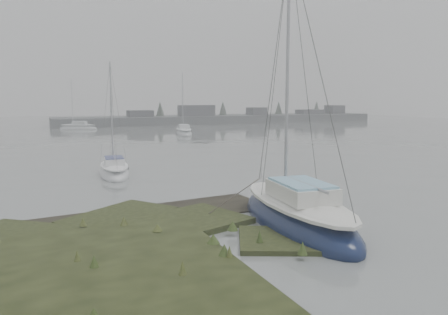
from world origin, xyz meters
The scene contains 6 objects.
ground centered at (0.00, 30.00, 0.00)m, with size 160.00×160.00×0.00m, color slate.
far_shoreline centered at (26.84, 61.90, 0.85)m, with size 60.00×8.00×4.15m.
sailboat_main centered at (1.50, 0.98, 0.32)m, with size 3.25×7.64×10.46m.
sailboat_white centered at (-2.53, 13.93, 0.22)m, with size 2.13×5.13×7.05m.
sailboat_far_b centered at (10.47, 39.77, 0.25)m, with size 3.05×6.05×8.16m.
sailboat_far_c centered at (-0.55, 54.84, 0.24)m, with size 5.72×3.94×7.73m.
Camera 1 is at (-6.84, -11.53, 4.42)m, focal length 35.00 mm.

